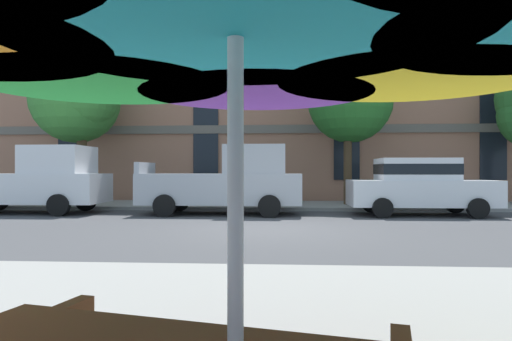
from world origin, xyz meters
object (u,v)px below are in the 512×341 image
pickup_white (33,182)px  street_tree_left (79,98)px  sedan_white (419,185)px  pickup_silver (228,182)px  street_tree_middle (349,93)px

pickup_white → street_tree_left: 4.53m
pickup_white → sedan_white: size_ratio=1.16×
pickup_silver → street_tree_middle: street_tree_middle is taller
pickup_white → street_tree_left: street_tree_left is taller
street_tree_middle → pickup_white: bearing=-164.4°
sedan_white → street_tree_left: 13.18m
street_tree_middle → street_tree_left: bearing=179.1°
pickup_silver → street_tree_middle: 6.13m
sedan_white → street_tree_middle: bearing=120.5°
sedan_white → street_tree_left: bearing=165.7°
pickup_white → street_tree_middle: bearing=15.6°
street_tree_left → street_tree_middle: (10.61, -0.17, 0.05)m
pickup_silver → street_tree_left: street_tree_left is taller
pickup_silver → street_tree_left: (-6.39, 3.14, 3.26)m
sedan_white → street_tree_middle: 4.83m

